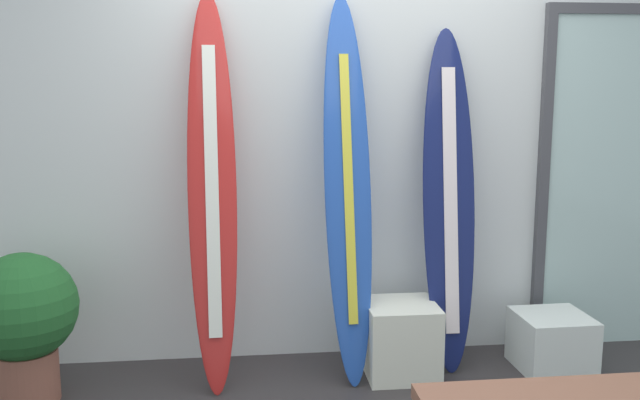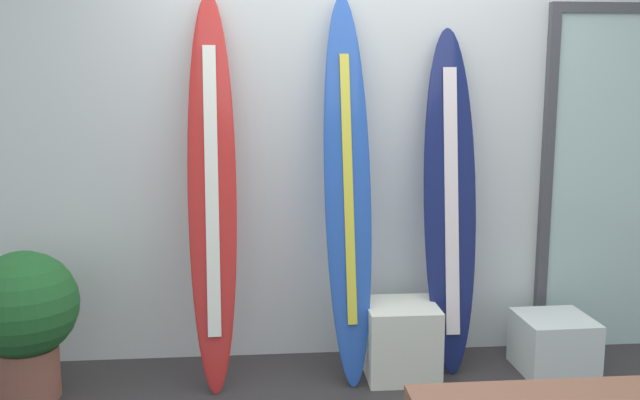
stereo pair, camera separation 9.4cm
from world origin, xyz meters
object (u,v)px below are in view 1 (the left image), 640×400
Objects in this scene: surfboard_crimson at (212,190)px; display_block_left at (401,339)px; display_block_center at (552,342)px; potted_plant at (23,316)px; glass_door at (630,174)px; surfboard_navy at (449,202)px; surfboard_cobalt at (348,191)px.

surfboard_crimson reaches higher than display_block_left.
display_block_left reaches higher than display_block_center.
glass_door is at bearing 7.42° from potted_plant.
glass_door is at bearing 30.58° from display_block_center.
surfboard_navy is 0.93× the size of glass_door.
surfboard_crimson is at bearing -173.72° from glass_door.
display_block_left is 1.02× the size of display_block_center.
surfboard_navy is at bearing 6.04° from potted_plant.
surfboard_crimson reaches higher than potted_plant.
glass_door is (2.51, 0.28, 0.01)m from surfboard_crimson.
surfboard_crimson is 0.73m from surfboard_cobalt.
surfboard_navy is 0.81m from display_block_left.
glass_door reaches higher than potted_plant.
surfboard_cobalt is 5.12× the size of display_block_left.
potted_plant is at bearing -169.61° from surfboard_crimson.
surfboard_cobalt reaches higher than potted_plant.
display_block_center is at bearing -2.66° from surfboard_crimson.
surfboard_crimson is at bearing -177.16° from surfboard_navy.
surfboard_crimson is 1.02× the size of glass_door.
potted_plant is at bearing -172.58° from glass_door.
surfboard_cobalt is at bearing -174.31° from surfboard_navy.
surfboard_navy is at bearing 165.24° from display_block_center.
surfboard_navy is 0.99m from display_block_center.
glass_door is at bearing 8.59° from surfboard_cobalt.
surfboard_crimson reaches higher than surfboard_cobalt.
display_block_left is at bearing 3.08° from potted_plant.
surfboard_cobalt is 0.88m from display_block_left.
display_block_center is 1.15m from glass_door.
surfboard_crimson is at bearing 176.18° from display_block_left.
display_block_left is 0.53× the size of potted_plant.
display_block_left is 0.87m from display_block_center.
potted_plant is (-1.97, -0.11, 0.25)m from display_block_left.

